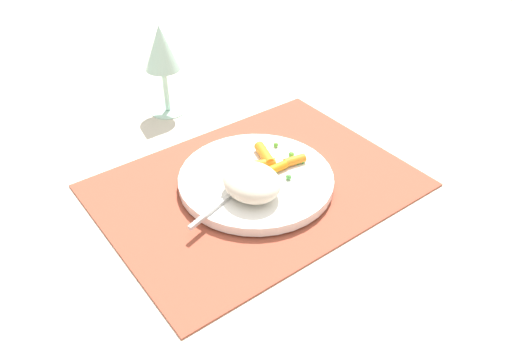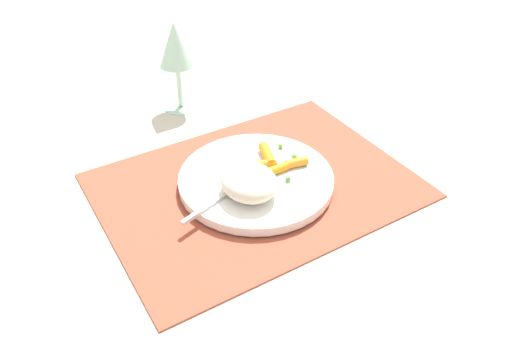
{
  "view_description": "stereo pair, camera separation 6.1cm",
  "coord_description": "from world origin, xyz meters",
  "px_view_note": "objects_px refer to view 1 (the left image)",
  "views": [
    {
      "loc": [
        -0.38,
        -0.51,
        0.5
      ],
      "look_at": [
        0.0,
        0.0,
        0.03
      ],
      "focal_mm": 35.89,
      "sensor_mm": 36.0,
      "label": 1
    },
    {
      "loc": [
        -0.33,
        -0.54,
        0.5
      ],
      "look_at": [
        0.0,
        0.0,
        0.03
      ],
      "focal_mm": 35.89,
      "sensor_mm": 36.0,
      "label": 2
    }
  ],
  "objects_px": {
    "carrot_portion": "(272,161)",
    "wine_glass": "(161,52)",
    "rice_mound": "(252,182)",
    "fork": "(243,185)",
    "plate": "(256,179)"
  },
  "relations": [
    {
      "from": "carrot_portion",
      "to": "wine_glass",
      "type": "xyz_separation_m",
      "value": [
        -0.03,
        0.28,
        0.09
      ]
    },
    {
      "from": "fork",
      "to": "plate",
      "type": "bearing_deg",
      "value": 16.79
    },
    {
      "from": "carrot_portion",
      "to": "wine_glass",
      "type": "height_order",
      "value": "wine_glass"
    },
    {
      "from": "wine_glass",
      "to": "rice_mound",
      "type": "bearing_deg",
      "value": -96.43
    },
    {
      "from": "fork",
      "to": "rice_mound",
      "type": "bearing_deg",
      "value": -86.66
    },
    {
      "from": "wine_glass",
      "to": "plate",
      "type": "bearing_deg",
      "value": -91.02
    },
    {
      "from": "rice_mound",
      "to": "fork",
      "type": "height_order",
      "value": "rice_mound"
    },
    {
      "from": "rice_mound",
      "to": "carrot_portion",
      "type": "distance_m",
      "value": 0.08
    },
    {
      "from": "plate",
      "to": "wine_glass",
      "type": "height_order",
      "value": "wine_glass"
    },
    {
      "from": "carrot_portion",
      "to": "wine_glass",
      "type": "distance_m",
      "value": 0.3
    },
    {
      "from": "rice_mound",
      "to": "fork",
      "type": "bearing_deg",
      "value": 93.34
    },
    {
      "from": "plate",
      "to": "rice_mound",
      "type": "relative_size",
      "value": 2.61
    },
    {
      "from": "plate",
      "to": "fork",
      "type": "height_order",
      "value": "fork"
    },
    {
      "from": "wine_glass",
      "to": "fork",
      "type": "bearing_deg",
      "value": -97.12
    },
    {
      "from": "plate",
      "to": "carrot_portion",
      "type": "bearing_deg",
      "value": 11.87
    }
  ]
}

